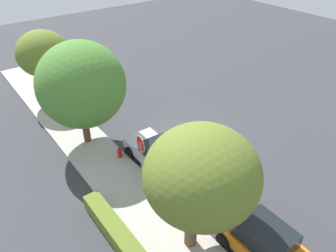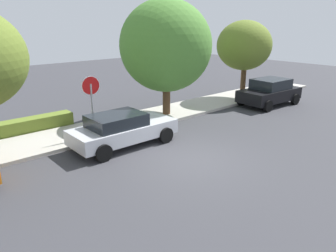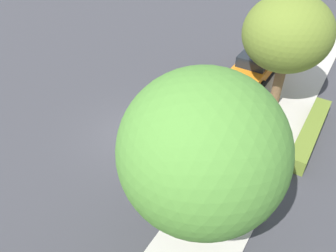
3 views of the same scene
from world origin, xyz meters
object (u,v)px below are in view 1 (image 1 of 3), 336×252
at_px(stop_sign, 141,152).
at_px(parked_car_black, 78,82).
at_px(street_tree_mid_block, 82,85).
at_px(street_tree_far, 43,54).
at_px(street_tree_near_corner, 202,176).
at_px(parked_car_orange, 268,246).
at_px(parked_car_silver, 160,155).
at_px(fire_hydrant, 120,153).

bearing_deg(stop_sign, parked_car_black, -8.07).
xyz_separation_m(street_tree_mid_block, street_tree_far, (6.13, -0.12, -0.26)).
distance_m(street_tree_near_corner, street_tree_mid_block, 8.65).
bearing_deg(parked_car_black, parked_car_orange, 179.57).
bearing_deg(street_tree_near_corner, parked_car_silver, -19.31).
relative_size(stop_sign, street_tree_near_corner, 0.50).
bearing_deg(fire_hydrant, parked_car_orange, -170.88).
height_order(parked_car_black, street_tree_near_corner, street_tree_near_corner).
height_order(parked_car_silver, parked_car_orange, parked_car_orange).
height_order(stop_sign, street_tree_far, street_tree_far).
bearing_deg(parked_car_orange, stop_sign, 12.72).
bearing_deg(street_tree_near_corner, street_tree_mid_block, 1.97).
xyz_separation_m(stop_sign, street_tree_near_corner, (-4.20, 0.27, 1.75)).
distance_m(parked_car_black, street_tree_mid_block, 7.12).
xyz_separation_m(parked_car_orange, street_tree_near_corner, (1.94, 1.65, 2.84)).
relative_size(parked_car_orange, fire_hydrant, 5.63).
distance_m(parked_car_black, fire_hydrant, 8.58).
distance_m(stop_sign, street_tree_mid_block, 4.81).
height_order(stop_sign, street_tree_mid_block, street_tree_mid_block).
bearing_deg(parked_car_silver, street_tree_far, 10.24).
relative_size(parked_car_orange, parked_car_black, 1.01).
distance_m(street_tree_mid_block, street_tree_far, 6.14).
relative_size(parked_car_silver, parked_car_orange, 1.05).
bearing_deg(street_tree_far, street_tree_mid_block, 178.90).
xyz_separation_m(parked_car_silver, parked_car_black, (10.16, -0.14, 0.09)).
relative_size(parked_car_silver, street_tree_far, 0.88).
xyz_separation_m(parked_car_black, street_tree_mid_block, (-6.21, 2.08, 2.78)).
height_order(parked_car_orange, street_tree_mid_block, street_tree_mid_block).
distance_m(street_tree_far, fire_hydrant, 8.88).
xyz_separation_m(parked_car_silver, street_tree_mid_block, (3.95, 1.94, 2.87)).
bearing_deg(parked_car_silver, parked_car_black, -0.78).
bearing_deg(street_tree_mid_block, stop_sign, -172.74).
xyz_separation_m(stop_sign, street_tree_mid_block, (4.45, 0.57, 1.74)).
xyz_separation_m(parked_car_silver, parked_car_orange, (-6.63, -0.01, 0.04)).
bearing_deg(street_tree_mid_block, street_tree_near_corner, -178.03).
distance_m(parked_car_orange, street_tree_far, 17.01).
relative_size(parked_car_silver, fire_hydrant, 5.91).
height_order(stop_sign, parked_car_orange, stop_sign).
xyz_separation_m(stop_sign, parked_car_orange, (-6.14, -1.38, -1.08)).
bearing_deg(street_tree_mid_block, fire_hydrant, -164.70).
height_order(street_tree_far, fire_hydrant, street_tree_far).
bearing_deg(street_tree_far, fire_hydrant, -176.63).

